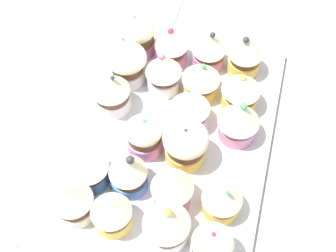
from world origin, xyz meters
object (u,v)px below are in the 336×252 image
object	(u,v)px
cupcake_3	(88,167)
baking_tray	(168,138)
cupcake_6	(163,71)
cupcake_2	(111,91)
cupcake_9	(111,211)
cupcake_4	(72,199)
cupcake_12	(190,109)
cupcake_14	(172,187)
cupcake_18	(239,120)
napkin	(149,1)
cupcake_16	(245,54)
cupcake_19	(222,198)
cupcake_0	(138,36)
cupcake_8	(128,172)
cupcake_1	(127,64)
cupcake_17	(241,91)
cupcake_10	(209,49)
cupcake_13	(186,144)
cupcake_5	(172,46)
cupcake_7	(144,136)
cupcake_15	(167,223)
cupcake_20	(212,247)
cupcake_11	(201,79)

from	to	relation	value
cupcake_3	baking_tray	bearing A→B (deg)	138.66
cupcake_6	cupcake_2	bearing A→B (deg)	-48.99
cupcake_3	cupcake_9	bearing A→B (deg)	44.45
cupcake_6	cupcake_4	bearing A→B (deg)	-13.72
cupcake_12	cupcake_4	bearing A→B (deg)	-31.94
cupcake_14	cupcake_18	bearing A→B (deg)	153.25
napkin	cupcake_3	bearing A→B (deg)	4.31
cupcake_16	cupcake_18	distance (cm)	13.32
cupcake_4	cupcake_19	size ratio (longest dim) A/B	1.09
cupcake_3	cupcake_0	bearing A→B (deg)	-178.44
cupcake_12	cupcake_2	bearing A→B (deg)	-88.87
cupcake_3	cupcake_8	distance (cm)	5.79
cupcake_8	cupcake_12	xyz separation A→B (cm)	(-13.06, 5.81, -0.38)
cupcake_1	cupcake_2	bearing A→B (deg)	-4.46
cupcake_9	cupcake_17	xyz separation A→B (cm)	(-24.67, 13.17, -0.18)
cupcake_0	cupcake_17	distance (cm)	20.56
cupcake_2	cupcake_6	xyz separation A→B (cm)	(-5.97, 6.87, 0.16)
cupcake_12	cupcake_14	xyz separation A→B (cm)	(13.97, 0.85, 0.73)
baking_tray	cupcake_6	size ratio (longest dim) A/B	5.47
cupcake_10	cupcake_13	size ratio (longest dim) A/B	1.00
cupcake_12	cupcake_19	size ratio (longest dim) A/B	0.96
cupcake_9	cupcake_19	world-z (taller)	cupcake_9
cupcake_5	cupcake_7	world-z (taller)	cupcake_5
cupcake_15	cupcake_20	xyz separation A→B (cm)	(1.38, 6.41, -0.59)
cupcake_16	napkin	size ratio (longest dim) A/B	0.65
cupcake_7	cupcake_13	distance (cm)	6.35
cupcake_1	cupcake_20	bearing A→B (deg)	37.06
cupcake_11	cupcake_19	world-z (taller)	same
cupcake_5	napkin	bearing A→B (deg)	-149.55
cupcake_2	cupcake_17	xyz separation A→B (cm)	(-5.59, 19.69, -0.23)
cupcake_11	cupcake_13	xyz separation A→B (cm)	(12.74, 0.54, 0.32)
cupcake_3	cupcake_20	bearing A→B (deg)	71.32
cupcake_5	cupcake_9	xyz separation A→B (cm)	(31.22, -0.08, 0.27)
cupcake_4	cupcake_11	xyz separation A→B (cm)	(-25.30, 12.20, -0.36)
cupcake_7	cupcake_20	bearing A→B (deg)	43.57
cupcake_3	cupcake_13	distance (cm)	14.46
cupcake_15	cupcake_19	xyz separation A→B (cm)	(-5.59, 6.36, -0.41)
cupcake_3	cupcake_16	distance (cm)	32.14
cupcake_0	cupcake_8	world-z (taller)	cupcake_8
cupcake_10	cupcake_20	xyz separation A→B (cm)	(33.15, 7.58, -0.36)
cupcake_5	cupcake_10	size ratio (longest dim) A/B	0.96
cupcake_1	cupcake_2	distance (cm)	6.39
cupcake_1	cupcake_5	size ratio (longest dim) A/B	0.95
cupcake_13	cupcake_10	bearing A→B (deg)	-178.11
cupcake_17	cupcake_12	bearing A→B (deg)	-52.67
cupcake_4	cupcake_5	world-z (taller)	cupcake_4
cupcake_7	cupcake_12	bearing A→B (deg)	139.79
cupcake_6	cupcake_16	xyz separation A→B (cm)	(-7.11, 12.19, 0.06)
cupcake_13	napkin	xyz separation A→B (cm)	(-32.79, -15.46, -4.77)
cupcake_0	cupcake_13	world-z (taller)	cupcake_0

